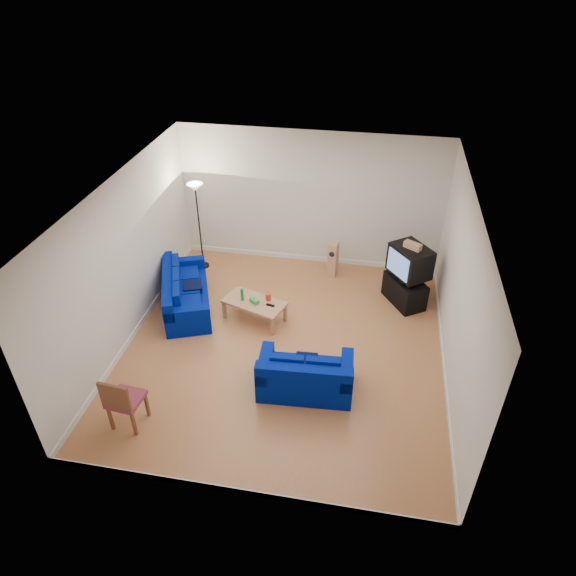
% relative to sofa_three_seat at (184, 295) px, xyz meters
% --- Properties ---
extents(room, '(6.01, 6.51, 3.21)m').
position_rel_sofa_three_seat_xyz_m(room, '(2.32, -0.89, 1.25)').
color(room, '#98562F').
rests_on(room, ground).
extents(sofa_three_seat, '(1.59, 2.26, 0.80)m').
position_rel_sofa_three_seat_xyz_m(sofa_three_seat, '(0.00, 0.00, 0.00)').
color(sofa_three_seat, '#000D5E').
rests_on(sofa_three_seat, ground).
extents(sofa_loveseat, '(1.67, 1.00, 0.81)m').
position_rel_sofa_three_seat_xyz_m(sofa_loveseat, '(2.89, -1.97, 0.01)').
color(sofa_loveseat, '#000D5E').
rests_on(sofa_loveseat, ground).
extents(coffee_table, '(1.38, 0.99, 0.45)m').
position_rel_sofa_three_seat_xyz_m(coffee_table, '(1.57, -0.16, 0.10)').
color(coffee_table, tan).
rests_on(coffee_table, ground).
extents(bottle, '(0.09, 0.09, 0.27)m').
position_rel_sofa_three_seat_xyz_m(bottle, '(1.32, -0.15, 0.29)').
color(bottle, '#197233').
rests_on(bottle, coffee_table).
extents(tissue_box, '(0.22, 0.21, 0.08)m').
position_rel_sofa_three_seat_xyz_m(tissue_box, '(1.58, -0.19, 0.20)').
color(tissue_box, green).
rests_on(tissue_box, coffee_table).
extents(red_canister, '(0.15, 0.15, 0.15)m').
position_rel_sofa_three_seat_xyz_m(red_canister, '(1.84, -0.05, 0.23)').
color(red_canister, red).
rests_on(red_canister, coffee_table).
extents(remote, '(0.18, 0.09, 0.02)m').
position_rel_sofa_three_seat_xyz_m(remote, '(1.92, -0.24, 0.16)').
color(remote, black).
rests_on(remote, coffee_table).
extents(tv_stand, '(0.97, 1.10, 0.59)m').
position_rel_sofa_three_seat_xyz_m(tv_stand, '(4.59, 1.01, -0.00)').
color(tv_stand, black).
rests_on(tv_stand, ground).
extents(av_receiver, '(0.50, 0.54, 0.10)m').
position_rel_sofa_three_seat_xyz_m(av_receiver, '(4.57, 0.98, 0.34)').
color(av_receiver, black).
rests_on(av_receiver, tv_stand).
extents(television, '(0.98, 1.02, 0.64)m').
position_rel_sofa_three_seat_xyz_m(television, '(4.61, 1.06, 0.71)').
color(television, black).
rests_on(television, av_receiver).
extents(centre_speaker, '(0.38, 0.32, 0.13)m').
position_rel_sofa_three_seat_xyz_m(centre_speaker, '(4.61, 1.04, 1.09)').
color(centre_speaker, tan).
rests_on(centre_speaker, television).
extents(speaker_left, '(0.24, 0.29, 0.84)m').
position_rel_sofa_three_seat_xyz_m(speaker_left, '(2.96, 1.81, 0.12)').
color(speaker_left, tan).
rests_on(speaker_left, ground).
extents(speaker_right, '(0.34, 0.33, 0.90)m').
position_rel_sofa_three_seat_xyz_m(speaker_right, '(4.77, 0.99, 0.15)').
color(speaker_right, tan).
rests_on(speaker_right, ground).
extents(floor_lamp, '(0.36, 0.36, 2.11)m').
position_rel_sofa_three_seat_xyz_m(floor_lamp, '(-0.13, 1.64, 1.44)').
color(floor_lamp, black).
rests_on(floor_lamp, ground).
extents(dining_chair, '(0.55, 0.55, 1.06)m').
position_rel_sofa_three_seat_xyz_m(dining_chair, '(0.20, -3.25, 0.29)').
color(dining_chair, brown).
rests_on(dining_chair, ground).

